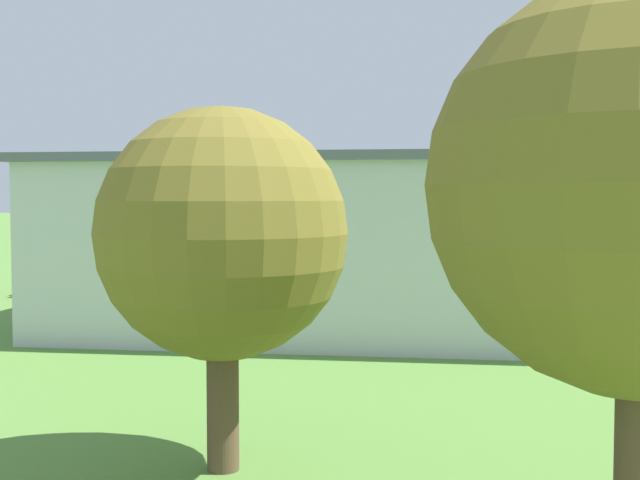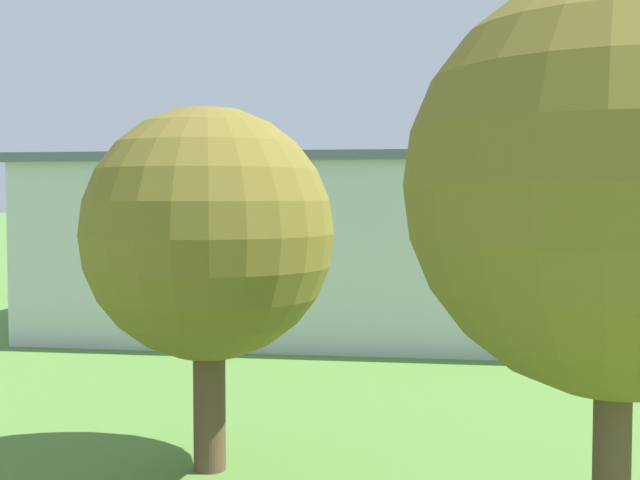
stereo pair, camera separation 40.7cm
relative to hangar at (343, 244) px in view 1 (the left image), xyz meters
name	(u,v)px [view 1 (the left image)]	position (x,y,z in m)	size (l,w,h in m)	color
ground_plane	(364,262)	(1.39, -37.38, -3.74)	(400.00, 400.00, 0.00)	#568438
hangar	(343,244)	(0.00, 0.00, 0.00)	(25.19, 12.22, 7.45)	silver
biplane	(305,223)	(5.90, -31.97, -0.15)	(8.27, 7.22, 3.53)	silver
car_black	(557,286)	(-10.99, -11.90, -2.93)	(1.98, 4.33, 1.53)	black
car_blue	(180,280)	(10.87, -12.44, -2.91)	(1.93, 4.13, 1.58)	#23389E
car_red	(47,280)	(18.67, -11.44, -2.91)	(2.35, 4.41, 1.59)	red
person_watching_takeoff	(203,272)	(10.59, -16.76, -2.84)	(0.51, 0.51, 1.78)	orange
person_walking_on_apron	(333,274)	(2.19, -17.67, -2.97)	(0.49, 0.49, 1.55)	#72338C
person_beside_truck	(522,277)	(-9.69, -16.80, -2.96)	(0.53, 0.53, 1.56)	#3F3F47
person_crossing_taxiway	(306,275)	(3.62, -15.31, -2.84)	(0.50, 0.50, 1.78)	orange
tree_behind_hangar_left	(639,187)	(-6.22, 22.77, 2.20)	(6.08, 6.08, 9.00)	brown
tree_near_perimeter_road	(222,235)	(0.96, 18.17, 1.25)	(5.30, 5.30, 7.68)	brown
windsock	(132,205)	(24.93, -43.87, 1.18)	(1.32, 1.43, 5.59)	silver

